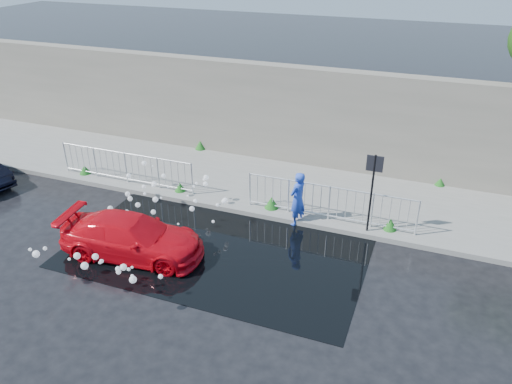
% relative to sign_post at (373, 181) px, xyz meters
% --- Properties ---
extents(ground, '(90.00, 90.00, 0.00)m').
position_rel_sign_post_xyz_m(ground, '(-4.20, -3.10, -1.72)').
color(ground, black).
rests_on(ground, ground).
extents(pavement, '(30.00, 4.00, 0.15)m').
position_rel_sign_post_xyz_m(pavement, '(-4.20, 1.90, -1.65)').
color(pavement, slate).
rests_on(pavement, ground).
extents(curb, '(30.00, 0.25, 0.16)m').
position_rel_sign_post_xyz_m(curb, '(-4.20, -0.10, -1.64)').
color(curb, slate).
rests_on(curb, ground).
extents(retaining_wall, '(30.00, 0.60, 3.50)m').
position_rel_sign_post_xyz_m(retaining_wall, '(-4.20, 4.10, 0.18)').
color(retaining_wall, '#6B665A').
rests_on(retaining_wall, pavement).
extents(puddle, '(8.00, 5.00, 0.01)m').
position_rel_sign_post_xyz_m(puddle, '(-3.70, -2.10, -1.72)').
color(puddle, black).
rests_on(puddle, ground).
extents(sign_post, '(0.45, 0.06, 2.50)m').
position_rel_sign_post_xyz_m(sign_post, '(0.00, 0.00, 0.00)').
color(sign_post, black).
rests_on(sign_post, ground).
extents(railing_left, '(5.05, 0.05, 1.10)m').
position_rel_sign_post_xyz_m(railing_left, '(-8.20, 0.25, -0.99)').
color(railing_left, silver).
rests_on(railing_left, pavement).
extents(railing_right, '(5.05, 0.05, 1.10)m').
position_rel_sign_post_xyz_m(railing_right, '(-1.20, 0.25, -0.99)').
color(railing_right, silver).
rests_on(railing_right, pavement).
extents(weeds, '(12.17, 3.93, 0.37)m').
position_rel_sign_post_xyz_m(weeds, '(-4.30, 1.35, -1.41)').
color(weeds, '#155018').
rests_on(weeds, pavement).
extents(water_spray, '(3.58, 5.53, 0.94)m').
position_rel_sign_post_xyz_m(water_spray, '(-5.89, -2.39, -1.01)').
color(water_spray, white).
rests_on(water_spray, ground).
extents(red_car, '(4.00, 2.00, 1.12)m').
position_rel_sign_post_xyz_m(red_car, '(-5.69, -3.22, -1.17)').
color(red_car, red).
rests_on(red_car, ground).
extents(person, '(0.60, 0.71, 1.67)m').
position_rel_sign_post_xyz_m(person, '(-2.06, -0.10, -0.89)').
color(person, blue).
rests_on(person, ground).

